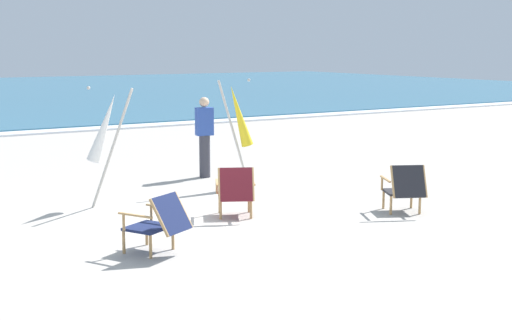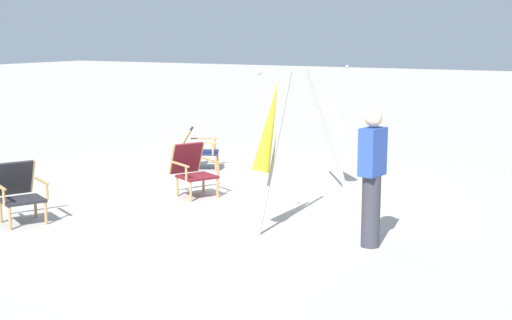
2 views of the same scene
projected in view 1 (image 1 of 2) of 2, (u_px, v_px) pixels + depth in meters
The scene contains 8 objects.
ground_plane at pixel (205, 223), 10.69m from camera, with size 80.00×80.00×0.00m, color #B2AAA0.
surf_band at pixel (7, 134), 21.58m from camera, with size 80.00×1.10×0.06m, color white.
beach_chair_back_left at pixel (405, 187), 11.26m from camera, with size 0.83×0.90×0.80m.
beach_chair_front_right at pixel (236, 191), 10.97m from camera, with size 0.82×0.87×0.81m.
beach_chair_back_right at pixel (159, 221), 9.07m from camera, with size 0.87×0.95×0.78m.
umbrella_furled_white at pixel (104, 129), 11.52m from camera, with size 0.71×0.63×2.00m.
umbrella_furled_yellow at pixel (239, 117), 13.18m from camera, with size 0.69×0.35×2.05m.
person_near_chairs at pixel (205, 136), 14.38m from camera, with size 0.37×0.25×1.63m.
Camera 1 is at (-4.80, -9.26, 2.61)m, focal length 50.00 mm.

